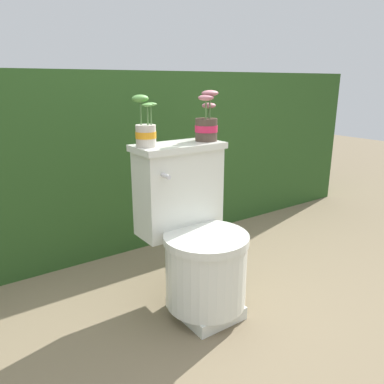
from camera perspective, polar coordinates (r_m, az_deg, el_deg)
The scene contains 5 objects.
ground_plane at distance 1.91m, azimuth 1.43°, elevation -17.88°, with size 12.00×12.00×0.00m, color #75664C.
hedge_backdrop at distance 2.62m, azimuth -13.33°, elevation 4.92°, with size 4.27×0.61×1.14m.
toilet at distance 1.80m, azimuth 0.46°, elevation -7.14°, with size 0.44×0.53×0.80m.
potted_plant_left at distance 1.69m, azimuth -7.11°, elevation 9.42°, with size 0.11×0.09×0.23m.
potted_plant_midleft at distance 1.85m, azimuth 2.25°, elevation 10.44°, with size 0.12×0.11×0.24m.
Camera 1 is at (-0.94, -1.26, 1.08)m, focal length 35.00 mm.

